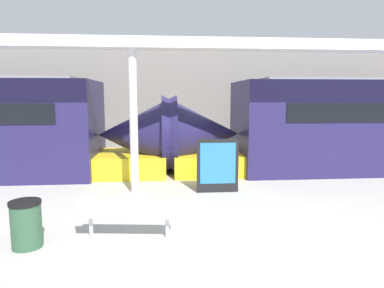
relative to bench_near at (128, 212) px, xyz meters
name	(u,v)px	position (x,y,z in m)	size (l,w,h in m)	color
ground_plane	(237,273)	(1.71, -1.39, -0.50)	(60.00, 60.00, 0.00)	#B2AFA8
station_wall	(186,99)	(1.71, 9.83, 2.00)	(56.00, 0.20, 5.00)	gray
bench_near	(128,212)	(0.00, 0.00, 0.00)	(1.80, 0.64, 0.80)	silver
trash_bin	(26,224)	(-1.70, -0.20, -0.09)	(0.52, 0.52, 0.82)	#2D5138
poster_board	(218,165)	(2.11, 2.92, 0.24)	(1.13, 0.07, 1.46)	black
support_column_near	(134,122)	(-0.12, 3.13, 1.40)	(0.22, 0.22, 3.80)	silver
canopy_beam	(132,43)	(-0.12, 3.13, 3.44)	(28.00, 0.60, 0.28)	silver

